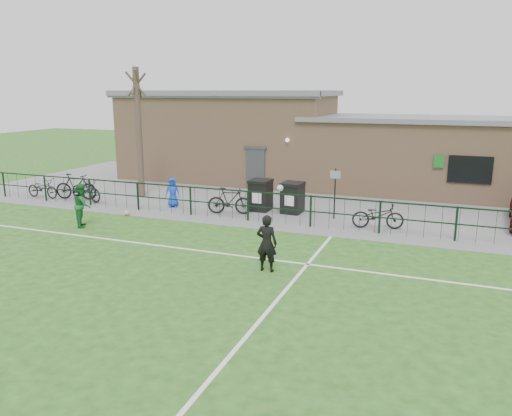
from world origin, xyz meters
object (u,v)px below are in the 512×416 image
(bicycle_b, at_px, (76,187))
(ball_ground, at_px, (127,213))
(sign_post, at_px, (335,194))
(outfield_player, at_px, (83,205))
(bicycle_e, at_px, (378,215))
(bicycle_d, at_px, (230,201))
(spectator_child, at_px, (173,192))
(bicycle_a, at_px, (42,188))
(bicycle_c, at_px, (86,190))
(bare_tree, at_px, (139,133))
(wheelie_bin_left, at_px, (261,196))
(wheelie_bin_right, at_px, (293,199))

(bicycle_b, distance_m, ball_ground, 4.36)
(sign_post, distance_m, outfield_player, 9.57)
(bicycle_e, bearing_deg, bicycle_d, 76.57)
(bicycle_d, xyz_separation_m, spectator_child, (-2.84, 0.30, 0.09))
(sign_post, relative_size, bicycle_e, 1.08)
(bicycle_a, height_order, bicycle_c, bicycle_c)
(bicycle_c, xyz_separation_m, outfield_player, (2.79, -3.53, 0.27))
(bare_tree, distance_m, bicycle_d, 6.19)
(bare_tree, relative_size, bicycle_e, 3.25)
(wheelie_bin_left, distance_m, bicycle_c, 8.17)
(sign_post, height_order, ball_ground, sign_post)
(bicycle_b, xyz_separation_m, bicycle_d, (7.78, 0.00, -0.06))
(bicycle_b, bearing_deg, spectator_child, -98.17)
(sign_post, bearing_deg, wheelie_bin_left, 174.51)
(wheelie_bin_right, distance_m, bicycle_d, 2.59)
(sign_post, height_order, bicycle_e, sign_post)
(bare_tree, bearing_deg, outfield_player, -78.93)
(wheelie_bin_right, bearing_deg, bicycle_a, -169.74)
(wheelie_bin_right, distance_m, bicycle_c, 9.54)
(bicycle_c, bearing_deg, bicycle_a, 107.64)
(bicycle_d, height_order, spectator_child, spectator_child)
(bicycle_d, distance_m, outfield_player, 5.67)
(bare_tree, height_order, sign_post, bare_tree)
(bare_tree, bearing_deg, ball_ground, -65.23)
(wheelie_bin_right, relative_size, bicycle_a, 0.67)
(bicycle_d, height_order, outfield_player, outfield_player)
(wheelie_bin_left, bearing_deg, bare_tree, 173.46)
(bicycle_b, xyz_separation_m, ball_ground, (3.98, -1.71, -0.52))
(spectator_child, distance_m, ball_ground, 2.30)
(wheelie_bin_left, distance_m, spectator_child, 3.86)
(bicycle_d, bearing_deg, ball_ground, 99.36)
(wheelie_bin_left, height_order, wheelie_bin_right, wheelie_bin_left)
(ball_ground, bearing_deg, outfield_player, -106.18)
(sign_post, distance_m, bicycle_c, 11.33)
(bare_tree, distance_m, sign_post, 9.81)
(outfield_player, bearing_deg, bicycle_d, -84.14)
(spectator_child, bearing_deg, bicycle_a, 163.31)
(bicycle_a, relative_size, outfield_player, 1.09)
(bare_tree, xyz_separation_m, outfield_player, (1.06, -5.40, -2.19))
(bare_tree, xyz_separation_m, wheelie_bin_right, (7.73, -0.64, -2.39))
(ball_ground, bearing_deg, wheelie_bin_left, 30.48)
(wheelie_bin_right, relative_size, sign_post, 0.59)
(wheelie_bin_left, height_order, sign_post, sign_post)
(bicycle_b, xyz_separation_m, outfield_player, (3.43, -3.62, 0.18))
(bicycle_e, bearing_deg, ball_ground, 86.83)
(wheelie_bin_left, distance_m, bicycle_a, 10.55)
(bicycle_d, relative_size, ball_ground, 8.32)
(bicycle_d, distance_m, ball_ground, 4.19)
(bicycle_b, distance_m, bicycle_d, 7.78)
(wheelie_bin_right, bearing_deg, sign_post, -8.03)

